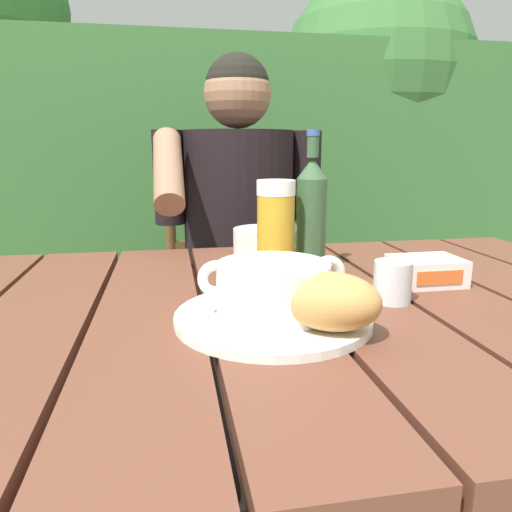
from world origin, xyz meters
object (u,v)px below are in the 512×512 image
serving_plate (273,317)px  diner_bowl (263,242)px  butter_tub (426,271)px  table_knife (333,291)px  soup_bowl (273,287)px  beer_glass (276,229)px  chair_near_diner (233,299)px  beer_bottle (311,213)px  bread_roll (331,301)px  person_eating (240,240)px  water_glass_small (392,282)px

serving_plate → diner_bowl: 0.41m
butter_tub → table_knife: size_ratio=0.78×
table_knife → soup_bowl: bearing=-139.3°
serving_plate → beer_glass: size_ratio=1.53×
beer_glass → diner_bowl: bearing=86.3°
butter_tub → serving_plate: bearing=-156.7°
chair_near_diner → beer_bottle: 0.78m
serving_plate → bread_roll: size_ratio=1.78×
soup_bowl → beer_bottle: 0.30m
beer_bottle → butter_tub: bearing=-36.3°
chair_near_diner → beer_glass: 0.80m
beer_bottle → butter_tub: 0.23m
person_eating → serving_plate: 0.74m
chair_near_diner → butter_tub: size_ratio=8.70×
beer_glass → beer_bottle: size_ratio=0.67×
soup_bowl → person_eating: bearing=85.1°
water_glass_small → diner_bowl: bearing=110.8°
diner_bowl → beer_glass: bearing=-93.7°
diner_bowl → person_eating: bearing=90.5°
serving_plate → table_knife: size_ratio=1.81×
water_glass_small → table_knife: 0.10m
serving_plate → butter_tub: butter_tub is taller
bread_roll → beer_bottle: size_ratio=0.57×
bread_roll → beer_bottle: beer_bottle is taller
diner_bowl → table_knife: bearing=-78.5°
soup_bowl → water_glass_small: bearing=13.9°
butter_tub → beer_glass: bearing=158.9°
beer_bottle → butter_tub: size_ratio=2.26×
bread_roll → serving_plate: bearing=130.6°
water_glass_small → bread_roll: bearing=-139.9°
beer_bottle → chair_near_diner: bearing=95.4°
bread_roll → diner_bowl: 0.47m
chair_near_diner → person_eating: size_ratio=0.82×
serving_plate → butter_tub: bearing=23.3°
chair_near_diner → water_glass_small: size_ratio=15.94×
diner_bowl → bread_roll: bearing=-90.8°
person_eating → beer_glass: size_ratio=7.07×
serving_plate → bread_roll: 0.10m
beer_bottle → diner_bowl: 0.18m
beer_glass → butter_tub: (0.25, -0.10, -0.07)m
chair_near_diner → table_knife: (0.06, -0.83, 0.28)m
soup_bowl → butter_tub: soup_bowl is taller
serving_plate → butter_tub: 0.33m
bread_roll → diner_bowl: bearing=89.2°
table_knife → diner_bowl: (-0.06, 0.30, 0.03)m
chair_near_diner → bread_roll: size_ratio=6.71×
chair_near_diner → soup_bowl: (-0.07, -0.94, 0.32)m
beer_bottle → table_knife: bearing=-91.6°
soup_bowl → beer_glass: beer_glass is taller
serving_plate → diner_bowl: size_ratio=2.07×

